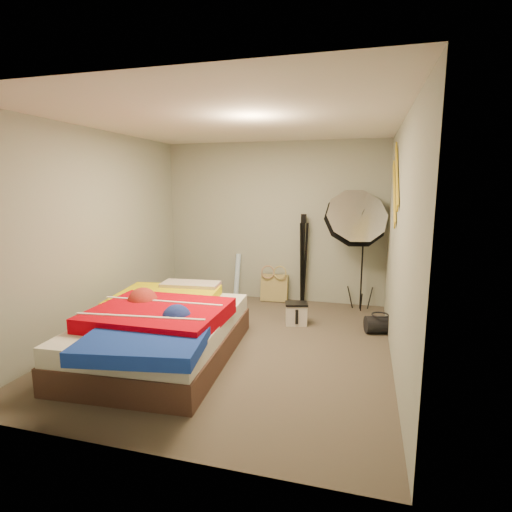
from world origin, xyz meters
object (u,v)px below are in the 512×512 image
(tote_bag, at_px, (274,288))
(wrapping_roll, at_px, (237,276))
(bed, at_px, (162,330))
(photo_umbrella, at_px, (355,220))
(duffel_bag, at_px, (380,325))
(camera_case, at_px, (296,314))
(camera_tripod, at_px, (303,253))

(tote_bag, height_order, wrapping_roll, wrapping_roll)
(bed, height_order, photo_umbrella, photo_umbrella)
(tote_bag, relative_size, photo_umbrella, 0.23)
(wrapping_roll, bearing_deg, duffel_bag, -25.77)
(wrapping_roll, height_order, camera_case, wrapping_roll)
(tote_bag, xyz_separation_m, duffel_bag, (1.59, -1.04, -0.11))
(bed, bearing_deg, duffel_bag, 30.72)
(photo_umbrella, bearing_deg, camera_tripod, 163.83)
(wrapping_roll, bearing_deg, camera_case, -41.76)
(camera_tripod, bearing_deg, duffel_bag, -42.43)
(tote_bag, height_order, duffel_bag, tote_bag)
(wrapping_roll, distance_m, bed, 2.44)
(duffel_bag, bearing_deg, bed, -164.71)
(tote_bag, height_order, camera_case, tote_bag)
(duffel_bag, distance_m, photo_umbrella, 1.53)
(camera_tripod, bearing_deg, camera_case, -85.69)
(wrapping_roll, relative_size, bed, 0.31)
(bed, height_order, camera_tripod, camera_tripod)
(bed, relative_size, camera_tripod, 1.67)
(bed, bearing_deg, camera_case, 48.80)
(camera_case, relative_size, photo_umbrella, 0.15)
(bed, bearing_deg, tote_bag, 73.80)
(bed, xyz_separation_m, camera_tripod, (1.15, 2.40, 0.50))
(wrapping_roll, xyz_separation_m, camera_case, (1.16, -1.04, -0.23))
(wrapping_roll, xyz_separation_m, camera_tripod, (1.09, -0.03, 0.44))
(tote_bag, relative_size, bed, 0.18)
(camera_case, distance_m, camera_tripod, 1.21)
(duffel_bag, bearing_deg, camera_case, 162.58)
(wrapping_roll, height_order, camera_tripod, camera_tripod)
(duffel_bag, distance_m, bed, 2.67)
(wrapping_roll, relative_size, photo_umbrella, 0.39)
(photo_umbrella, bearing_deg, bed, -131.29)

